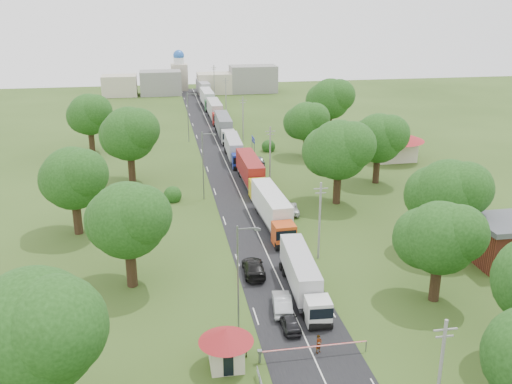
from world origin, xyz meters
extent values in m
plane|color=#2D4416|center=(0.00, 0.00, 0.00)|extent=(260.00, 260.00, 0.00)
cube|color=black|center=(0.00, 20.00, 0.00)|extent=(8.00, 200.00, 0.04)
cylinder|color=slate|center=(-4.50, -25.00, 0.55)|extent=(0.20, 0.20, 1.10)
cube|color=slate|center=(-4.50, -25.00, 1.05)|extent=(0.35, 0.35, 0.25)
cylinder|color=red|center=(0.00, -25.00, 1.00)|extent=(9.00, 0.12, 0.12)
cylinder|color=slate|center=(4.50, -25.00, 0.50)|extent=(0.10, 0.10, 1.00)
cube|color=#BFB99E|center=(-7.20, -25.00, 1.20)|extent=(2.60, 2.60, 2.40)
cone|color=maroon|center=(-7.20, -25.00, 2.90)|extent=(4.40, 4.40, 1.10)
cube|color=black|center=(-5.89, -25.00, 1.40)|extent=(0.02, 1.20, 0.90)
cube|color=black|center=(-7.20, -26.31, 1.00)|extent=(0.80, 0.02, 1.90)
cylinder|color=slate|center=(5.20, 33.80, 2.00)|extent=(0.12, 0.12, 4.00)
cylinder|color=slate|center=(5.20, 36.20, 2.00)|extent=(0.12, 0.12, 4.00)
cube|color=navy|center=(5.20, 35.00, 3.60)|extent=(0.06, 3.00, 1.00)
cube|color=silver|center=(5.20, 35.00, 3.60)|extent=(0.07, 3.10, 0.06)
cylinder|color=gray|center=(5.50, -35.00, 4.50)|extent=(0.24, 0.24, 9.00)
cube|color=gray|center=(5.50, -35.00, 8.30)|extent=(1.60, 0.10, 0.10)
cube|color=gray|center=(5.50, -35.00, 7.80)|extent=(1.20, 0.10, 0.10)
cylinder|color=gray|center=(5.50, -7.00, 4.50)|extent=(0.24, 0.24, 9.00)
cube|color=gray|center=(5.50, -7.00, 8.30)|extent=(1.60, 0.10, 0.10)
cube|color=gray|center=(5.50, -7.00, 7.80)|extent=(1.20, 0.10, 0.10)
cylinder|color=gray|center=(5.50, 21.00, 4.50)|extent=(0.24, 0.24, 9.00)
cube|color=gray|center=(5.50, 21.00, 8.30)|extent=(1.60, 0.10, 0.10)
cube|color=gray|center=(5.50, 21.00, 7.80)|extent=(1.20, 0.10, 0.10)
cylinder|color=gray|center=(5.50, 49.00, 4.50)|extent=(0.24, 0.24, 9.00)
cube|color=gray|center=(5.50, 49.00, 8.30)|extent=(1.60, 0.10, 0.10)
cube|color=gray|center=(5.50, 49.00, 7.80)|extent=(1.20, 0.10, 0.10)
cylinder|color=gray|center=(5.50, 77.00, 4.50)|extent=(0.24, 0.24, 9.00)
cube|color=gray|center=(5.50, 77.00, 8.30)|extent=(1.60, 0.10, 0.10)
cube|color=gray|center=(5.50, 77.00, 7.80)|extent=(1.20, 0.10, 0.10)
cylinder|color=gray|center=(5.50, 105.00, 4.50)|extent=(0.24, 0.24, 9.00)
cube|color=gray|center=(5.50, 105.00, 8.30)|extent=(1.60, 0.10, 0.10)
cube|color=gray|center=(5.50, 105.00, 7.80)|extent=(1.20, 0.10, 0.10)
cylinder|color=slate|center=(-5.50, -20.00, 5.00)|extent=(0.16, 0.16, 10.00)
cube|color=slate|center=(-4.60, -20.00, 9.70)|extent=(1.80, 0.10, 0.10)
cube|color=slate|center=(-3.80, -20.00, 9.55)|extent=(0.50, 0.22, 0.15)
cylinder|color=slate|center=(-5.50, 15.00, 5.00)|extent=(0.16, 0.16, 10.00)
cube|color=slate|center=(-4.60, 15.00, 9.70)|extent=(1.80, 0.10, 0.10)
cube|color=slate|center=(-3.80, 15.00, 9.55)|extent=(0.50, 0.22, 0.15)
cylinder|color=slate|center=(-5.50, 50.00, 5.00)|extent=(0.16, 0.16, 10.00)
cube|color=slate|center=(-4.60, 50.00, 9.70)|extent=(1.80, 0.10, 0.10)
cube|color=slate|center=(-3.80, 50.00, 9.55)|extent=(0.50, 0.22, 0.15)
cylinder|color=#382616|center=(14.00, -18.00, 1.92)|extent=(1.04, 1.04, 3.85)
sphere|color=#16390F|center=(14.00, -18.00, 6.60)|extent=(7.00, 7.00, 7.00)
sphere|color=#16390F|center=(15.25, -19.00, 7.35)|extent=(5.50, 5.50, 5.50)
sphere|color=#16390F|center=(13.00, -16.75, 6.10)|extent=(6.00, 6.00, 6.00)
cylinder|color=#382616|center=(20.00, -8.00, 2.10)|extent=(1.08, 1.08, 4.20)
sphere|color=#16390F|center=(20.00, -8.00, 7.22)|extent=(7.70, 7.70, 7.70)
sphere|color=#16390F|center=(21.38, -9.10, 8.05)|extent=(6.05, 6.05, 6.05)
sphere|color=#16390F|center=(18.90, -6.62, 6.67)|extent=(6.60, 6.60, 6.60)
cylinder|color=#382616|center=(13.00, 10.00, 2.27)|extent=(1.12, 1.12, 4.55)
sphere|color=#16390F|center=(13.00, 10.00, 7.85)|extent=(8.40, 8.40, 8.40)
sphere|color=#16390F|center=(14.50, 8.80, 8.75)|extent=(6.60, 6.60, 6.60)
sphere|color=#16390F|center=(11.80, 11.50, 7.25)|extent=(7.20, 7.20, 7.20)
cylinder|color=#382616|center=(22.00, 18.00, 2.10)|extent=(1.08, 1.08, 4.20)
sphere|color=#16390F|center=(22.00, 18.00, 7.22)|extent=(7.70, 7.70, 7.70)
sphere|color=#16390F|center=(23.38, 16.90, 8.05)|extent=(6.05, 6.05, 6.05)
sphere|color=#16390F|center=(20.90, 19.38, 6.67)|extent=(6.60, 6.60, 6.60)
cylinder|color=#382616|center=(15.00, 35.00, 1.92)|extent=(1.04, 1.04, 3.85)
sphere|color=#16390F|center=(15.00, 35.00, 6.60)|extent=(7.00, 7.00, 7.00)
sphere|color=#16390F|center=(16.25, 34.00, 7.35)|extent=(5.50, 5.50, 5.50)
sphere|color=#16390F|center=(14.00, 36.25, 6.10)|extent=(6.00, 6.00, 6.00)
cylinder|color=#382616|center=(24.00, 50.00, 2.27)|extent=(1.12, 1.12, 4.55)
sphere|color=#16390F|center=(24.00, 50.00, 7.85)|extent=(8.40, 8.40, 8.40)
sphere|color=#16390F|center=(25.50, 48.80, 8.75)|extent=(6.60, 6.60, 6.60)
sphere|color=#16390F|center=(22.80, 51.50, 7.25)|extent=(7.20, 7.20, 7.20)
sphere|color=#16390F|center=(-20.00, -30.00, 7.85)|extent=(8.40, 8.40, 8.40)
sphere|color=#16390F|center=(-18.50, -31.20, 8.75)|extent=(6.60, 6.60, 6.60)
sphere|color=#16390F|center=(-21.20, -28.50, 7.25)|extent=(7.20, 7.20, 7.20)
cylinder|color=#382616|center=(-15.00, -10.00, 2.10)|extent=(1.08, 1.08, 4.20)
sphere|color=#16390F|center=(-15.00, -10.00, 7.22)|extent=(7.70, 7.70, 7.70)
sphere|color=#16390F|center=(-13.62, -11.10, 8.05)|extent=(6.05, 6.05, 6.05)
sphere|color=#16390F|center=(-16.10, -8.62, 6.67)|extent=(6.60, 6.60, 6.60)
cylinder|color=#382616|center=(-22.00, 5.00, 2.10)|extent=(1.08, 1.08, 4.20)
sphere|color=#16390F|center=(-22.00, 5.00, 7.22)|extent=(7.70, 7.70, 7.70)
sphere|color=#16390F|center=(-20.62, 3.90, 8.05)|extent=(6.05, 6.05, 6.05)
sphere|color=#16390F|center=(-23.10, 6.38, 6.67)|extent=(6.60, 6.60, 6.60)
cylinder|color=#382616|center=(-16.00, 25.00, 2.27)|extent=(1.12, 1.12, 4.55)
sphere|color=#16390F|center=(-16.00, 25.00, 7.85)|extent=(8.40, 8.40, 8.40)
sphere|color=#16390F|center=(-14.50, 23.80, 8.75)|extent=(6.60, 6.60, 6.60)
sphere|color=#16390F|center=(-17.20, 26.50, 7.25)|extent=(7.20, 7.20, 7.20)
cylinder|color=#382616|center=(-24.00, 45.00, 2.10)|extent=(1.08, 1.08, 4.20)
sphere|color=#16390F|center=(-24.00, 45.00, 7.22)|extent=(7.70, 7.70, 7.70)
sphere|color=#16390F|center=(-22.62, 43.90, 8.05)|extent=(6.05, 6.05, 6.05)
sphere|color=#16390F|center=(-25.10, 46.38, 6.67)|extent=(6.60, 6.60, 6.60)
cube|color=maroon|center=(26.00, -12.00, 2.30)|extent=(8.00, 6.00, 4.60)
cube|color=#BFB99E|center=(30.00, 30.00, 2.00)|extent=(7.00, 5.00, 4.00)
cone|color=maroon|center=(30.00, 30.00, 4.90)|extent=(10.08, 10.08, 1.80)
cube|color=gray|center=(-10.00, 110.00, 3.50)|extent=(12.00, 8.00, 7.00)
cube|color=#BFB99E|center=(6.00, 110.00, 3.00)|extent=(10.00, 8.00, 6.00)
cube|color=gray|center=(18.00, 110.00, 4.00)|extent=(14.00, 8.00, 8.00)
cube|color=#BFB99E|center=(-22.00, 110.00, 3.00)|extent=(10.00, 8.00, 6.00)
cube|color=#BFB99E|center=(-4.00, 118.00, 4.00)|extent=(5.00, 5.00, 8.00)
cylinder|color=silver|center=(-4.00, 118.00, 9.00)|extent=(3.20, 3.20, 2.00)
sphere|color=#2659B2|center=(-4.00, 118.00, 10.60)|extent=(3.40, 3.40, 3.40)
cube|color=silver|center=(1.64, -20.34, 1.43)|extent=(2.34, 2.34, 2.31)
cube|color=black|center=(1.64, -21.46, 1.75)|extent=(2.12, 0.14, 1.01)
cube|color=slate|center=(1.64, -21.40, 0.51)|extent=(2.04, 0.37, 0.32)
cube|color=slate|center=(1.64, -13.88, 0.69)|extent=(2.73, 10.71, 0.28)
cube|color=#B7B6BB|center=(1.64, -13.61, 2.35)|extent=(2.93, 11.00, 2.77)
cylinder|color=black|center=(1.64, -21.17, 0.46)|extent=(2.17, 0.92, 0.92)
cylinder|color=black|center=(1.64, -19.51, 0.46)|extent=(2.17, 0.92, 0.92)
cylinder|color=black|center=(1.64, -10.65, 0.46)|extent=(2.17, 0.92, 0.92)
cylinder|color=black|center=(1.64, -9.27, 0.46)|extent=(2.17, 0.92, 0.92)
cube|color=#C94517|center=(2.31, -3.31, 1.62)|extent=(2.60, 2.60, 2.61)
cube|color=black|center=(2.31, -4.57, 1.98)|extent=(2.40, 0.12, 1.15)
cube|color=slate|center=(2.31, -4.51, 0.57)|extent=(2.30, 0.34, 0.37)
cube|color=slate|center=(2.31, 3.99, 0.78)|extent=(2.88, 12.08, 0.31)
cube|color=silver|center=(2.31, 4.30, 2.66)|extent=(3.10, 12.41, 3.13)
cylinder|color=black|center=(2.31, -4.25, 0.52)|extent=(2.45, 1.04, 1.04)
cylinder|color=black|center=(2.31, -2.37, 0.52)|extent=(2.45, 1.04, 1.04)
cylinder|color=black|center=(2.31, 7.64, 0.52)|extent=(2.45, 1.04, 1.04)
cylinder|color=black|center=(2.31, 9.21, 0.52)|extent=(2.45, 1.04, 1.04)
cube|color=yellow|center=(2.32, 13.61, 1.61)|extent=(2.51, 2.51, 2.60)
cube|color=black|center=(2.32, 12.35, 1.97)|extent=(2.39, 0.03, 1.14)
cube|color=slate|center=(2.32, 12.42, 0.57)|extent=(2.29, 0.26, 0.36)
cube|color=slate|center=(2.32, 20.89, 0.78)|extent=(2.46, 11.97, 0.31)
cube|color=maroon|center=(2.32, 21.20, 2.65)|extent=(2.67, 12.28, 3.12)
cylinder|color=black|center=(2.32, 12.68, 0.52)|extent=(2.44, 1.04, 1.04)
cylinder|color=black|center=(2.32, 14.55, 0.52)|extent=(2.44, 1.04, 1.04)
cylinder|color=black|center=(2.32, 24.52, 0.52)|extent=(2.44, 1.04, 1.04)
cylinder|color=black|center=(2.32, 26.08, 0.52)|extent=(2.44, 1.04, 1.04)
cube|color=navy|center=(1.73, 29.09, 1.47)|extent=(2.36, 2.36, 2.37)
cube|color=black|center=(1.73, 27.94, 1.80)|extent=(2.18, 0.10, 1.04)
cube|color=slate|center=(1.73, 27.99, 0.52)|extent=(2.10, 0.32, 0.33)
cube|color=slate|center=(1.73, 35.73, 0.71)|extent=(2.57, 10.99, 0.28)
cube|color=#A3A3A7|center=(1.73, 36.02, 2.42)|extent=(2.77, 11.28, 2.85)
cylinder|color=black|center=(1.73, 28.23, 0.47)|extent=(2.23, 0.95, 0.95)
cylinder|color=black|center=(1.73, 29.94, 0.47)|extent=(2.23, 0.95, 0.95)
cylinder|color=black|center=(1.73, 39.05, 0.47)|extent=(2.23, 0.95, 0.95)
cylinder|color=black|center=(1.73, 40.48, 0.47)|extent=(2.23, 0.95, 0.95)
cube|color=#B5B5B5|center=(2.03, 45.96, 1.67)|extent=(2.65, 2.65, 2.69)
cube|color=black|center=(2.03, 44.65, 2.04)|extent=(2.47, 0.08, 1.18)
cube|color=slate|center=(2.03, 44.72, 0.59)|extent=(2.37, 0.31, 0.38)
cube|color=slate|center=(2.03, 53.49, 0.81)|extent=(2.78, 12.43, 0.32)
cube|color=slate|center=(2.03, 53.81, 2.74)|extent=(3.01, 12.76, 3.23)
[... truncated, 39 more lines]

